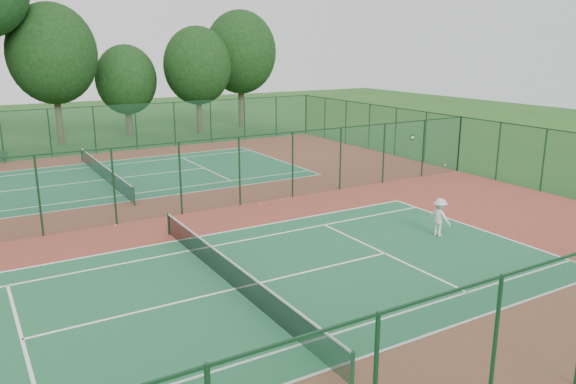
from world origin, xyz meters
The scene contains 15 objects.
ground centered at (0.00, 0.00, 0.00)m, with size 120.00×120.00×0.00m, color #224F18.
red_pad centered at (0.00, 0.00, 0.01)m, with size 40.00×36.00×0.01m, color brown.
court_near centered at (0.00, -9.00, 0.01)m, with size 23.77×10.97×0.01m, color #1D5E38.
court_far centered at (0.00, 9.00, 0.01)m, with size 23.77×10.97×0.01m, color #1F633F.
fence_north centered at (0.00, 18.00, 1.76)m, with size 40.00×0.09×3.50m.
fence_south centered at (0.00, -18.00, 1.76)m, with size 40.00×0.09×3.50m.
fence_east centered at (20.00, 0.00, 1.76)m, with size 0.09×36.00×3.50m.
fence_divider centered at (0.00, 0.00, 1.76)m, with size 40.00×0.09×3.50m.
tennis_net_near centered at (0.00, -9.00, 0.54)m, with size 0.10×12.90×0.97m.
tennis_net_far centered at (0.00, 9.00, 0.54)m, with size 0.10×12.90×0.97m.
player_near centered at (9.71, -8.55, 0.83)m, with size 1.05×0.60×1.62m, color silver.
stray_ball_a centered at (5.47, -0.57, 0.05)m, with size 0.07×0.07×0.07m, color #CCE334.
stray_ball_b centered at (6.84, -0.32, 0.04)m, with size 0.07×0.07×0.07m, color #ADCD2F.
stray_ball_c centered at (-1.66, -0.26, 0.05)m, with size 0.07×0.07×0.07m, color yellow.
evergreen_row centered at (0.50, 24.25, 0.00)m, with size 39.00×5.00×12.00m, color black, non-canonical shape.
Camera 1 is at (-7.20, -24.56, 7.80)m, focal length 35.00 mm.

